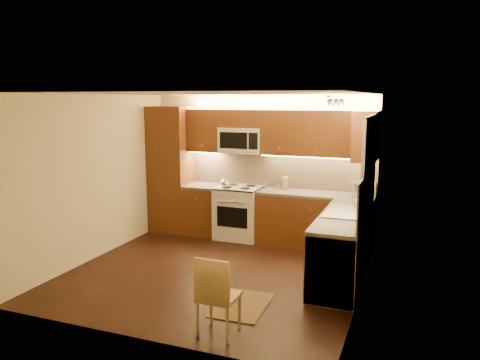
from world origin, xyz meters
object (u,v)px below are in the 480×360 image
at_px(microwave, 242,140).
at_px(dining_chair, 219,295).
at_px(soap_bottle, 357,201).
at_px(stove, 239,212).
at_px(kettle, 225,182).
at_px(knife_block, 285,183).
at_px(toaster_oven, 363,188).
at_px(sink, 346,207).

height_order(microwave, dining_chair, microwave).
xyz_separation_m(soap_bottle, dining_chair, (-1.06, -2.54, -0.55)).
xyz_separation_m(stove, kettle, (-0.19, -0.19, 0.56)).
distance_m(stove, soap_bottle, 2.29).
height_order(knife_block, soap_bottle, knife_block).
xyz_separation_m(stove, toaster_oven, (2.09, 0.12, 0.56)).
bearing_deg(microwave, dining_chair, -73.06).
height_order(stove, knife_block, knife_block).
distance_m(toaster_oven, dining_chair, 3.62).
height_order(stove, toaster_oven, toaster_oven).
relative_size(stove, kettle, 4.68).
xyz_separation_m(sink, knife_block, (-1.21, 1.29, 0.03)).
relative_size(kettle, knife_block, 0.94).
xyz_separation_m(kettle, soap_bottle, (2.29, -0.57, -0.04)).
distance_m(toaster_oven, knife_block, 1.30).
bearing_deg(kettle, microwave, 45.40).
bearing_deg(sink, toaster_oven, 85.88).
height_order(kettle, knife_block, kettle).
bearing_deg(dining_chair, sink, 66.47).
bearing_deg(dining_chair, soap_bottle, 67.65).
height_order(kettle, dining_chair, kettle).
bearing_deg(toaster_oven, knife_block, 163.77).
bearing_deg(stove, kettle, -135.21).
distance_m(kettle, dining_chair, 3.39).
distance_m(sink, dining_chair, 2.43).
bearing_deg(kettle, soap_bottle, -28.25).
height_order(sink, toaster_oven, toaster_oven).
distance_m(microwave, sink, 2.48).
relative_size(stove, sink, 1.07).
bearing_deg(sink, knife_block, 133.20).
bearing_deg(kettle, toaster_oven, -6.56).
bearing_deg(soap_bottle, dining_chair, -102.97).
bearing_deg(dining_chair, knife_block, 94.48).
xyz_separation_m(stove, soap_bottle, (2.10, -0.75, 0.52)).
height_order(stove, kettle, kettle).
relative_size(stove, soap_bottle, 5.56).
bearing_deg(kettle, stove, 30.49).
distance_m(stove, knife_block, 0.97).
xyz_separation_m(sink, toaster_oven, (0.09, 1.25, 0.04)).
bearing_deg(microwave, soap_bottle, -22.96).
bearing_deg(dining_chair, toaster_oven, 73.22).
distance_m(stove, kettle, 0.62).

